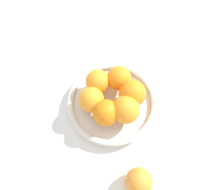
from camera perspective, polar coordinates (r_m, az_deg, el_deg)
ground_plane at (r=0.71m, az=0.00°, el=-2.66°), size 4.00×4.00×0.00m
fruit_bowl at (r=0.69m, az=0.00°, el=-2.05°), size 0.28×0.28×0.04m
orange_pile at (r=0.64m, az=0.35°, el=-0.30°), size 0.20×0.19×0.08m
stray_orange at (r=0.62m, az=7.05°, el=-21.48°), size 0.07×0.07×0.07m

